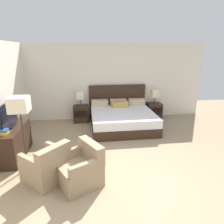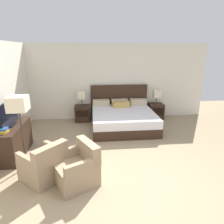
# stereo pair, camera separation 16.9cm
# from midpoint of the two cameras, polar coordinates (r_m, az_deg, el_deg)

# --- Properties ---
(ground_plane) EXTENTS (11.85, 11.85, 0.00)m
(ground_plane) POSITION_cam_midpoint_polar(r_m,az_deg,el_deg) (3.81, 7.06, -20.77)
(ground_plane) COLOR #998466
(wall_back) EXTENTS (6.75, 0.06, 2.57)m
(wall_back) POSITION_cam_midpoint_polar(r_m,az_deg,el_deg) (7.02, 0.30, 8.56)
(wall_back) COLOR silver
(wall_back) RESTS_ON ground
(bed) EXTENTS (1.98, 1.98, 1.19)m
(bed) POSITION_cam_midpoint_polar(r_m,az_deg,el_deg) (6.33, 3.83, -1.63)
(bed) COLOR #332116
(bed) RESTS_ON ground
(nightstand_left) EXTENTS (0.49, 0.45, 0.54)m
(nightstand_left) POSITION_cam_midpoint_polar(r_m,az_deg,el_deg) (6.91, -7.77, -0.36)
(nightstand_left) COLOR #332116
(nightstand_left) RESTS_ON ground
(nightstand_right) EXTENTS (0.49, 0.45, 0.54)m
(nightstand_right) POSITION_cam_midpoint_polar(r_m,az_deg,el_deg) (7.28, 13.04, 0.27)
(nightstand_right) COLOR #332116
(nightstand_right) RESTS_ON ground
(table_lamp_left) EXTENTS (0.25, 0.25, 0.48)m
(table_lamp_left) POSITION_cam_midpoint_polar(r_m,az_deg,el_deg) (6.75, -7.98, 4.70)
(table_lamp_left) COLOR #332D28
(table_lamp_left) RESTS_ON nightstand_left
(table_lamp_right) EXTENTS (0.25, 0.25, 0.48)m
(table_lamp_right) POSITION_cam_midpoint_polar(r_m,az_deg,el_deg) (7.13, 13.37, 5.07)
(table_lamp_right) COLOR #332D28
(table_lamp_right) RESTS_ON nightstand_right
(dresser) EXTENTS (0.51, 1.29, 0.73)m
(dresser) POSITION_cam_midpoint_polar(r_m,az_deg,el_deg) (5.10, -25.67, -7.22)
(dresser) COLOR #332116
(dresser) RESTS_ON ground
(tv) EXTENTS (0.18, 0.92, 0.55)m
(tv) POSITION_cam_midpoint_polar(r_m,az_deg,el_deg) (4.90, -26.51, -0.51)
(tv) COLOR black
(tv) RESTS_ON dresser
(book_red_cover) EXTENTS (0.22, 0.23, 0.04)m
(book_red_cover) POSITION_cam_midpoint_polar(r_m,az_deg,el_deg) (4.60, -27.85, -5.09)
(book_red_cover) COLOR gold
(book_red_cover) RESTS_ON dresser
(book_blue_cover) EXTENTS (0.22, 0.22, 0.03)m
(book_blue_cover) POSITION_cam_midpoint_polar(r_m,az_deg,el_deg) (4.59, -28.12, -4.70)
(book_blue_cover) COLOR gold
(book_blue_cover) RESTS_ON book_red_cover
(book_small_top) EXTENTS (0.21, 0.16, 0.04)m
(book_small_top) POSITION_cam_midpoint_polar(r_m,az_deg,el_deg) (4.58, -28.07, -4.30)
(book_small_top) COLOR #234C8E
(book_small_top) RESTS_ON book_blue_cover
(armchair_by_window) EXTENTS (0.97, 0.97, 0.76)m
(armchair_by_window) POSITION_cam_midpoint_polar(r_m,az_deg,el_deg) (4.03, -17.54, -14.34)
(armchair_by_window) COLOR #9E8466
(armchair_by_window) RESTS_ON ground
(armchair_companion) EXTENTS (0.93, 0.93, 0.76)m
(armchair_companion) POSITION_cam_midpoint_polar(r_m,az_deg,el_deg) (3.80, -8.52, -15.69)
(armchair_companion) COLOR #9E8466
(armchair_companion) RESTS_ON ground
(floor_lamp) EXTENTS (0.35, 0.35, 1.51)m
(floor_lamp) POSITION_cam_midpoint_polar(r_m,az_deg,el_deg) (4.18, -24.12, 1.00)
(floor_lamp) COLOR #332D28
(floor_lamp) RESTS_ON ground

